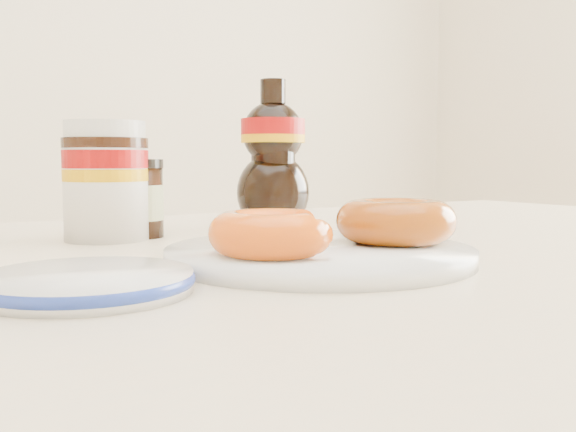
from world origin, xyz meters
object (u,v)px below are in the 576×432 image
plate (319,254)px  donut_bitten (271,233)px  dining_table (352,333)px  nutella_jar (106,176)px  dark_jar (139,199)px  blue_rim_saucer (87,282)px  donut_whole (396,221)px  syrup_bottle (273,154)px

plate → donut_bitten: size_ratio=2.67×
dining_table → plate: plate is taller
dining_table → nutella_jar: nutella_jar is taller
dark_jar → blue_rim_saucer: 0.30m
donut_bitten → donut_whole: (0.13, 0.01, 0.00)m
syrup_bottle → plate: bearing=-112.5°
dark_jar → blue_rim_saucer: bearing=-115.1°
donut_whole → dark_jar: bearing=119.7°
nutella_jar → syrup_bottle: syrup_bottle is taller
dining_table → donut_bitten: 0.19m
donut_bitten → plate: bearing=5.5°
donut_bitten → blue_rim_saucer: bearing=171.2°
dining_table → dark_jar: bearing=126.2°
donut_bitten → donut_whole: donut_whole is taller
donut_bitten → syrup_bottle: 0.33m
plate → dark_jar: bearing=106.1°
donut_bitten → syrup_bottle: (0.16, 0.27, 0.06)m
dining_table → syrup_bottle: size_ratio=7.57×
nutella_jar → blue_rim_saucer: size_ratio=0.92×
plate → dark_jar: 0.26m
donut_bitten → dining_table: bearing=15.3°
donut_whole → blue_rim_saucer: bearing=-176.4°
plate → donut_whole: bearing=-7.5°
dining_table → donut_bitten: (-0.13, -0.07, 0.11)m
dining_table → plate: (-0.07, -0.05, 0.09)m
dining_table → nutella_jar: 0.31m
donut_whole → dark_jar: (-0.15, 0.26, 0.01)m
donut_whole → nutella_jar: 0.31m
donut_bitten → syrup_bottle: syrup_bottle is taller
dining_table → nutella_jar: bearing=133.3°
dark_jar → blue_rim_saucer: dark_jar is taller
dining_table → plate: size_ratio=5.43×
plate → dining_table: bearing=34.2°
dining_table → syrup_bottle: (0.03, 0.21, 0.18)m
nutella_jar → dark_jar: 0.05m
donut_bitten → dark_jar: (-0.01, 0.27, 0.01)m
nutella_jar → dining_table: bearing=-46.7°
blue_rim_saucer → syrup_bottle: bearing=42.8°
dining_table → blue_rim_saucer: 0.30m
plate → donut_bitten: 0.06m
syrup_bottle → blue_rim_saucer: (-0.31, -0.28, -0.08)m
donut_bitten → blue_rim_saucer: size_ratio=0.70×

